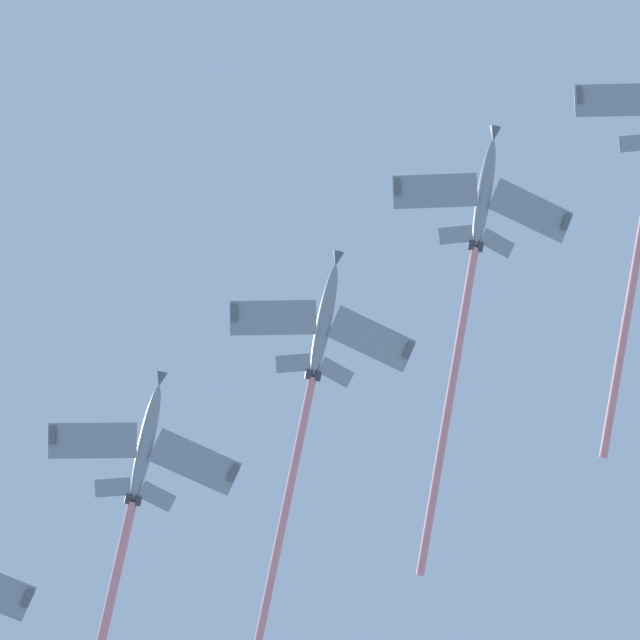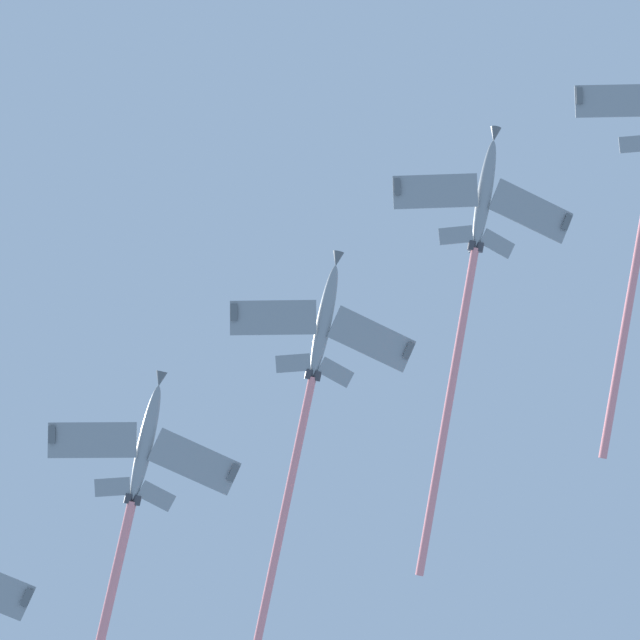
% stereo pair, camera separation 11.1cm
% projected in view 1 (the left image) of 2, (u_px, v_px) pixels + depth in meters
% --- Properties ---
extents(jet_second, '(19.98, 42.34, 24.45)m').
position_uv_depth(jet_second, '(472.00, 267.00, 121.49)').
color(jet_second, gray).
extents(jet_third, '(19.94, 43.68, 24.02)m').
position_uv_depth(jet_third, '(308.00, 400.00, 118.87)').
color(jet_third, gray).
extents(jet_fourth, '(19.92, 45.78, 24.49)m').
position_uv_depth(jet_fourth, '(123.00, 546.00, 115.88)').
color(jet_fourth, gray).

